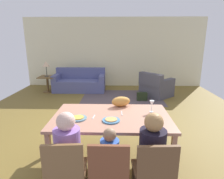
# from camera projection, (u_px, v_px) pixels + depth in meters

# --- Properties ---
(ground_plane) EXTENTS (7.08, 6.42, 0.02)m
(ground_plane) POSITION_uv_depth(u_px,v_px,m) (112.00, 116.00, 4.81)
(ground_plane) COLOR brown
(back_wall) EXTENTS (7.08, 0.10, 2.70)m
(back_wall) POSITION_uv_depth(u_px,v_px,m) (114.00, 53.00, 7.61)
(back_wall) COLOR beige
(back_wall) RESTS_ON ground_plane
(dining_table) EXTENTS (1.74, 1.05, 0.76)m
(dining_table) POSITION_uv_depth(u_px,v_px,m) (111.00, 120.00, 2.86)
(dining_table) COLOR #AF7960
(dining_table) RESTS_ON ground_plane
(plate_near_man) EXTENTS (0.25, 0.25, 0.02)m
(plate_near_man) POSITION_uv_depth(u_px,v_px,m) (78.00, 118.00, 2.74)
(plate_near_man) COLOR slate
(plate_near_man) RESTS_ON dining_table
(pizza_near_man) EXTENTS (0.17, 0.17, 0.01)m
(pizza_near_man) POSITION_uv_depth(u_px,v_px,m) (78.00, 117.00, 2.73)
(pizza_near_man) COLOR gold
(pizza_near_man) RESTS_ON plate_near_man
(plate_near_child) EXTENTS (0.25, 0.25, 0.02)m
(plate_near_child) POSITION_uv_depth(u_px,v_px,m) (111.00, 120.00, 2.67)
(plate_near_child) COLOR teal
(plate_near_child) RESTS_ON dining_table
(pizza_near_child) EXTENTS (0.17, 0.17, 0.01)m
(pizza_near_child) POSITION_uv_depth(u_px,v_px,m) (111.00, 119.00, 2.67)
(pizza_near_child) COLOR #E09D52
(pizza_near_child) RESTS_ON plate_near_child
(wine_glass) EXTENTS (0.07, 0.07, 0.19)m
(wine_glass) POSITION_uv_depth(u_px,v_px,m) (152.00, 104.00, 2.97)
(wine_glass) COLOR silver
(wine_glass) RESTS_ON dining_table
(fork) EXTENTS (0.03, 0.15, 0.01)m
(fork) POSITION_uv_depth(u_px,v_px,m) (94.00, 117.00, 2.80)
(fork) COLOR silver
(fork) RESTS_ON dining_table
(knife) EXTENTS (0.02, 0.17, 0.01)m
(knife) POSITION_uv_depth(u_px,v_px,m) (122.00, 113.00, 2.94)
(knife) COLOR silver
(knife) RESTS_ON dining_table
(dining_chair_man) EXTENTS (0.45, 0.45, 0.87)m
(dining_chair_man) POSITION_uv_depth(u_px,v_px,m) (66.00, 170.00, 2.07)
(dining_chair_man) COLOR brown
(dining_chair_man) RESTS_ON ground_plane
(person_man) EXTENTS (0.30, 0.41, 1.11)m
(person_man) POSITION_uv_depth(u_px,v_px,m) (69.00, 159.00, 2.23)
(person_man) COLOR #33334F
(person_man) RESTS_ON ground_plane
(dining_chair_child) EXTENTS (0.42, 0.42, 0.87)m
(dining_chair_child) POSITION_uv_depth(u_px,v_px,m) (109.00, 171.00, 2.06)
(dining_chair_child) COLOR brown
(dining_chair_child) RESTS_ON ground_plane
(person_child) EXTENTS (0.22, 0.29, 0.92)m
(person_child) POSITION_uv_depth(u_px,v_px,m) (110.00, 165.00, 2.24)
(person_child) COLOR #2F4252
(person_child) RESTS_ON ground_plane
(dining_chair_woman) EXTENTS (0.44, 0.44, 0.87)m
(dining_chair_woman) POSITION_uv_depth(u_px,v_px,m) (154.00, 172.00, 2.05)
(dining_chair_woman) COLOR brown
(dining_chair_woman) RESTS_ON ground_plane
(person_woman) EXTENTS (0.30, 0.41, 1.11)m
(person_woman) POSITION_uv_depth(u_px,v_px,m) (151.00, 160.00, 2.21)
(person_woman) COLOR #292E44
(person_woman) RESTS_ON ground_plane
(cat) EXTENTS (0.35, 0.24, 0.17)m
(cat) POSITION_uv_depth(u_px,v_px,m) (121.00, 102.00, 3.23)
(cat) COLOR gold
(cat) RESTS_ON dining_table
(area_rug) EXTENTS (2.60, 1.80, 0.01)m
(area_rug) POSITION_uv_depth(u_px,v_px,m) (122.00, 97.00, 6.30)
(area_rug) COLOR #4F4448
(area_rug) RESTS_ON ground_plane
(couch) EXTENTS (1.86, 0.86, 0.82)m
(couch) POSITION_uv_depth(u_px,v_px,m) (80.00, 83.00, 7.09)
(couch) COLOR #4E5384
(couch) RESTS_ON ground_plane
(armchair) EXTENTS (1.21, 1.21, 0.82)m
(armchair) POSITION_uv_depth(u_px,v_px,m) (156.00, 87.00, 6.35)
(armchair) COLOR #494750
(armchair) RESTS_ON ground_plane
(side_table) EXTENTS (0.56, 0.56, 0.58)m
(side_table) POSITION_uv_depth(u_px,v_px,m) (48.00, 82.00, 6.85)
(side_table) COLOR brown
(side_table) RESTS_ON ground_plane
(table_lamp) EXTENTS (0.26, 0.26, 0.54)m
(table_lamp) POSITION_uv_depth(u_px,v_px,m) (46.00, 64.00, 6.69)
(table_lamp) COLOR #423F36
(table_lamp) RESTS_ON side_table
(handbag) EXTENTS (0.32, 0.16, 0.26)m
(handbag) POSITION_uv_depth(u_px,v_px,m) (142.00, 96.00, 5.96)
(handbag) COLOR black
(handbag) RESTS_ON ground_plane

